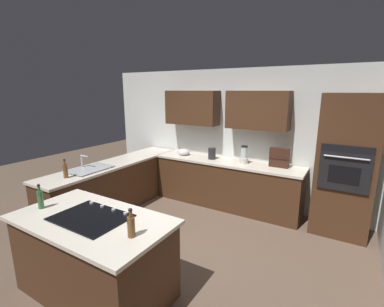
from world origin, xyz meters
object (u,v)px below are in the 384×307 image
dish_soap_bottle (65,170)px  second_bottle (131,226)px  wall_oven (345,166)px  sink_unit (90,169)px  mixing_bowl (184,152)px  spice_rack (279,158)px  blender (244,156)px  oil_bottle (40,199)px  kettle (212,154)px  cooktop (91,217)px

dish_soap_bottle → second_bottle: bearing=160.0°
wall_oven → sink_unit: 4.06m
mixing_bowl → dish_soap_bottle: dish_soap_bottle is taller
spice_rack → blender: bearing=8.6°
oil_bottle → blender: bearing=-113.0°
sink_unit → mixing_bowl: bearing=-114.6°
kettle → oil_bottle: bearing=78.3°
kettle → second_bottle: size_ratio=0.80×
spice_rack → wall_oven: bearing=175.2°
second_bottle → sink_unit: bearing=-30.2°
blender → spice_rack: size_ratio=0.98×
sink_unit → spice_rack: spice_rack is taller
kettle → oil_bottle: 3.07m
mixing_bowl → blender: bearing=180.0°
wall_oven → blender: wall_oven is taller
second_bottle → blender: bearing=-89.5°
sink_unit → second_bottle: second_bottle is taller
cooktop → spice_rack: 3.20m
sink_unit → blender: size_ratio=2.11×
spice_rack → second_bottle: 3.07m
spice_rack → second_bottle: size_ratio=1.24×
kettle → mixing_bowl: bearing=0.0°
spice_rack → second_bottle: spice_rack is taller
sink_unit → wall_oven: bearing=-155.1°
spice_rack → dish_soap_bottle: spice_rack is taller
dish_soap_bottle → cooktop: bearing=154.2°
sink_unit → cooktop: size_ratio=0.92×
wall_oven → spice_rack: bearing=-4.8°
wall_oven → blender: size_ratio=6.52×
blender → oil_bottle: size_ratio=1.17×
blender → oil_bottle: blender is taller
cooktop → blender: 2.93m
spice_rack → oil_bottle: spice_rack is taller
sink_unit → spice_rack: 3.23m
cooktop → blender: size_ratio=2.29×
wall_oven → second_bottle: size_ratio=7.94×
sink_unit → cooktop: (-1.48, 1.17, -0.01)m
spice_rack → kettle: 1.25m
spice_rack → kettle: spice_rack is taller
mixing_bowl → dish_soap_bottle: size_ratio=0.81×
sink_unit → spice_rack: size_ratio=2.07×
dish_soap_bottle → second_bottle: size_ratio=1.07×
sink_unit → cooktop: bearing=141.8°
cooktop → oil_bottle: bearing=11.3°
kettle → blender: bearing=180.0°
blender → spice_rack: spice_rack is taller
kettle → second_bottle: (-0.68, 2.93, -0.00)m
sink_unit → oil_bottle: oil_bottle is taller
mixing_bowl → oil_bottle: (-0.03, 3.00, 0.05)m
mixing_bowl → kettle: (-0.65, 0.00, 0.04)m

